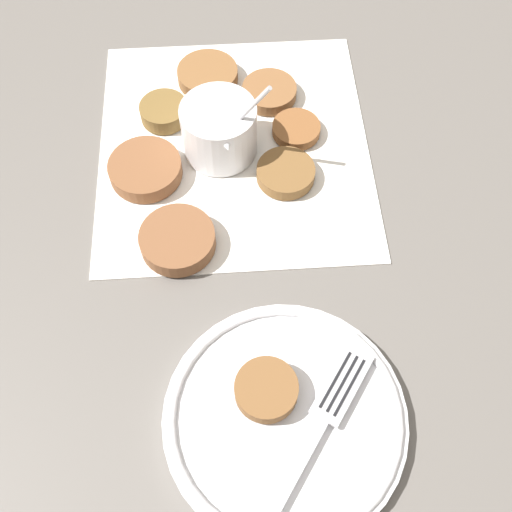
{
  "coord_description": "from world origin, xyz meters",
  "views": [
    {
      "loc": [
        0.45,
        -0.08,
        0.55
      ],
      "look_at": [
        0.15,
        -0.01,
        0.02
      ],
      "focal_mm": 42.0,
      "sensor_mm": 36.0,
      "label": 1
    }
  ],
  "objects_px": {
    "sauce_bowl": "(220,132)",
    "serving_plate": "(285,417)",
    "fritter_on_plate": "(266,390)",
    "fork": "(322,421)"
  },
  "relations": [
    {
      "from": "sauce_bowl",
      "to": "serving_plate",
      "type": "height_order",
      "value": "sauce_bowl"
    },
    {
      "from": "fritter_on_plate",
      "to": "sauce_bowl",
      "type": "bearing_deg",
      "value": 175.26
    },
    {
      "from": "sauce_bowl",
      "to": "serving_plate",
      "type": "bearing_deg",
      "value": -2.39
    },
    {
      "from": "sauce_bowl",
      "to": "fritter_on_plate",
      "type": "bearing_deg",
      "value": -4.74
    },
    {
      "from": "sauce_bowl",
      "to": "fritter_on_plate",
      "type": "xyz_separation_m",
      "value": [
        0.3,
        -0.02,
        -0.0
      ]
    },
    {
      "from": "sauce_bowl",
      "to": "fork",
      "type": "bearing_deg",
      "value": 2.67
    },
    {
      "from": "sauce_bowl",
      "to": "fritter_on_plate",
      "type": "height_order",
      "value": "sauce_bowl"
    },
    {
      "from": "serving_plate",
      "to": "sauce_bowl",
      "type": "bearing_deg",
      "value": 177.61
    },
    {
      "from": "serving_plate",
      "to": "fritter_on_plate",
      "type": "height_order",
      "value": "fritter_on_plate"
    },
    {
      "from": "serving_plate",
      "to": "fork",
      "type": "bearing_deg",
      "value": 64.07
    }
  ]
}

